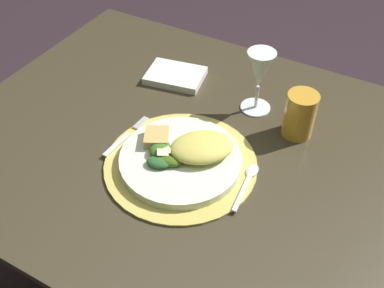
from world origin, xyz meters
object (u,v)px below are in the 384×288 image
object	(u,v)px
dining_table	(220,192)
dinner_plate	(181,160)
napkin	(175,76)
wine_glass	(260,72)
amber_tumbler	(300,115)
fork	(124,138)
spoon	(248,179)

from	to	relation	value
dining_table	dinner_plate	xyz separation A→B (m)	(-0.06, -0.07, 0.15)
napkin	wine_glass	distance (m)	0.26
dinner_plate	amber_tumbler	bearing A→B (deg)	49.98
dinner_plate	fork	distance (m)	0.15
fork	spoon	distance (m)	0.30
dinner_plate	amber_tumbler	size ratio (longest dim) A/B	2.40
dining_table	amber_tumbler	bearing A→B (deg)	50.72
napkin	amber_tumbler	world-z (taller)	amber_tumbler
dining_table	fork	bearing A→B (deg)	-162.06
spoon	amber_tumbler	world-z (taller)	amber_tumbler
napkin	amber_tumbler	size ratio (longest dim) A/B	1.35
spoon	amber_tumbler	size ratio (longest dim) A/B	1.25
dinner_plate	amber_tumbler	distance (m)	0.29
dining_table	wine_glass	bearing A→B (deg)	89.52
wine_glass	dinner_plate	bearing A→B (deg)	-104.39
fork	napkin	world-z (taller)	napkin
wine_glass	amber_tumbler	distance (m)	0.13
fork	amber_tumbler	world-z (taller)	amber_tumbler
dinner_plate	wine_glass	size ratio (longest dim) A/B	1.65
dining_table	spoon	size ratio (longest dim) A/B	9.20
dining_table	amber_tumbler	xyz separation A→B (m)	(0.12, 0.15, 0.19)
fork	amber_tumbler	bearing A→B (deg)	32.82
spoon	napkin	bearing A→B (deg)	142.58
napkin	amber_tumbler	distance (m)	0.36
fork	amber_tumbler	size ratio (longest dim) A/B	1.40
spoon	dining_table	bearing A→B (deg)	149.83
dinner_plate	wine_glass	world-z (taller)	wine_glass
spoon	amber_tumbler	bearing A→B (deg)	79.51
dining_table	amber_tumbler	world-z (taller)	amber_tumbler
wine_glass	amber_tumbler	xyz separation A→B (m)	(0.12, -0.04, -0.05)
spoon	wine_glass	size ratio (longest dim) A/B	0.86
spoon	amber_tumbler	xyz separation A→B (m)	(0.04, 0.19, 0.05)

